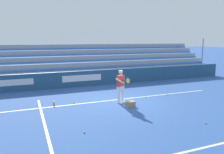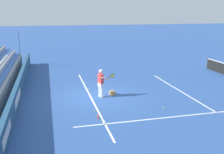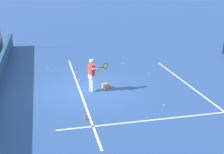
{
  "view_description": "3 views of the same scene",
  "coord_description": "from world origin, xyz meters",
  "px_view_note": "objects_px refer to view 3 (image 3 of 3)",
  "views": [
    {
      "loc": [
        4.69,
        10.21,
        3.26
      ],
      "look_at": [
        0.45,
        -0.29,
        1.33
      ],
      "focal_mm": 35.0,
      "sensor_mm": 36.0,
      "label": 1
    },
    {
      "loc": [
        15.3,
        -2.94,
        5.23
      ],
      "look_at": [
        -0.33,
        0.95,
        1.11
      ],
      "focal_mm": 42.0,
      "sensor_mm": 36.0,
      "label": 2
    },
    {
      "loc": [
        15.38,
        -2.31,
        5.98
      ],
      "look_at": [
        0.98,
        1.02,
        0.98
      ],
      "focal_mm": 50.0,
      "sensor_mm": 36.0,
      "label": 3
    }
  ],
  "objects_px": {
    "tennis_player": "(92,75)",
    "tennis_ball_midcourt": "(48,69)",
    "tennis_ball_near_player": "(76,72)",
    "tennis_ball_far_left": "(149,74)",
    "tennis_ball_by_box": "(82,109)",
    "tennis_ball_on_baseline": "(79,80)",
    "tennis_ball_stray_back": "(124,64)",
    "ball_box_cardboard": "(106,86)",
    "water_bottle": "(86,117)",
    "tennis_ball_toward_net": "(164,106)"
  },
  "relations": [
    {
      "from": "ball_box_cardboard",
      "to": "tennis_ball_far_left",
      "type": "relative_size",
      "value": 6.06
    },
    {
      "from": "tennis_player",
      "to": "tennis_ball_far_left",
      "type": "relative_size",
      "value": 25.98
    },
    {
      "from": "tennis_ball_near_player",
      "to": "water_bottle",
      "type": "height_order",
      "value": "water_bottle"
    },
    {
      "from": "tennis_ball_near_player",
      "to": "tennis_ball_stray_back",
      "type": "height_order",
      "value": "same"
    },
    {
      "from": "tennis_ball_far_left",
      "to": "tennis_ball_on_baseline",
      "type": "xyz_separation_m",
      "value": [
        0.15,
        -4.33,
        0.0
      ]
    },
    {
      "from": "tennis_ball_stray_back",
      "to": "tennis_ball_midcourt",
      "type": "relative_size",
      "value": 1.0
    },
    {
      "from": "ball_box_cardboard",
      "to": "tennis_ball_stray_back",
      "type": "bearing_deg",
      "value": 153.43
    },
    {
      "from": "tennis_ball_near_player",
      "to": "tennis_ball_far_left",
      "type": "distance_m",
      "value": 4.58
    },
    {
      "from": "ball_box_cardboard",
      "to": "tennis_ball_midcourt",
      "type": "xyz_separation_m",
      "value": [
        -4.25,
        -2.9,
        -0.1
      ]
    },
    {
      "from": "tennis_ball_by_box",
      "to": "tennis_ball_on_baseline",
      "type": "height_order",
      "value": "same"
    },
    {
      "from": "tennis_player",
      "to": "tennis_ball_by_box",
      "type": "relative_size",
      "value": 25.98
    },
    {
      "from": "tennis_ball_toward_net",
      "to": "tennis_ball_on_baseline",
      "type": "distance_m",
      "value": 5.66
    },
    {
      "from": "tennis_ball_far_left",
      "to": "tennis_ball_toward_net",
      "type": "distance_m",
      "value": 4.76
    },
    {
      "from": "tennis_ball_stray_back",
      "to": "tennis_ball_midcourt",
      "type": "distance_m",
      "value": 5.05
    },
    {
      "from": "tennis_ball_near_player",
      "to": "water_bottle",
      "type": "xyz_separation_m",
      "value": [
        6.63,
        -0.35,
        0.08
      ]
    },
    {
      "from": "tennis_ball_far_left",
      "to": "tennis_ball_by_box",
      "type": "bearing_deg",
      "value": -48.14
    },
    {
      "from": "ball_box_cardboard",
      "to": "tennis_ball_on_baseline",
      "type": "relative_size",
      "value": 6.06
    },
    {
      "from": "tennis_ball_near_player",
      "to": "tennis_ball_far_left",
      "type": "relative_size",
      "value": 1.0
    },
    {
      "from": "water_bottle",
      "to": "tennis_ball_toward_net",
      "type": "bearing_deg",
      "value": 98.54
    },
    {
      "from": "ball_box_cardboard",
      "to": "tennis_ball_by_box",
      "type": "relative_size",
      "value": 6.06
    },
    {
      "from": "tennis_ball_stray_back",
      "to": "tennis_ball_far_left",
      "type": "height_order",
      "value": "same"
    },
    {
      "from": "tennis_player",
      "to": "tennis_ball_on_baseline",
      "type": "xyz_separation_m",
      "value": [
        -1.78,
        -0.46,
        -0.86
      ]
    },
    {
      "from": "tennis_ball_by_box",
      "to": "tennis_ball_on_baseline",
      "type": "relative_size",
      "value": 1.0
    },
    {
      "from": "tennis_player",
      "to": "tennis_ball_toward_net",
      "type": "xyz_separation_m",
      "value": [
        2.74,
        2.94,
        -0.86
      ]
    },
    {
      "from": "water_bottle",
      "to": "tennis_ball_stray_back",
      "type": "bearing_deg",
      "value": 154.29
    },
    {
      "from": "tennis_ball_near_player",
      "to": "tennis_ball_by_box",
      "type": "distance_m",
      "value": 5.63
    },
    {
      "from": "tennis_ball_stray_back",
      "to": "tennis_player",
      "type": "bearing_deg",
      "value": -32.95
    },
    {
      "from": "tennis_player",
      "to": "tennis_ball_toward_net",
      "type": "relative_size",
      "value": 25.98
    },
    {
      "from": "tennis_ball_midcourt",
      "to": "ball_box_cardboard",
      "type": "bearing_deg",
      "value": 34.26
    },
    {
      "from": "tennis_ball_midcourt",
      "to": "tennis_ball_on_baseline",
      "type": "xyz_separation_m",
      "value": [
        2.67,
        1.68,
        0.0
      ]
    },
    {
      "from": "tennis_ball_near_player",
      "to": "tennis_ball_midcourt",
      "type": "xyz_separation_m",
      "value": [
        -1.13,
        -1.64,
        0.0
      ]
    },
    {
      "from": "tennis_ball_stray_back",
      "to": "tennis_ball_midcourt",
      "type": "xyz_separation_m",
      "value": [
        0.05,
        -5.05,
        0.0
      ]
    },
    {
      "from": "tennis_ball_stray_back",
      "to": "tennis_ball_by_box",
      "type": "bearing_deg",
      "value": -28.97
    },
    {
      "from": "tennis_ball_near_player",
      "to": "tennis_ball_toward_net",
      "type": "distance_m",
      "value": 6.97
    },
    {
      "from": "tennis_ball_far_left",
      "to": "tennis_ball_near_player",
      "type": "bearing_deg",
      "value": -107.63
    },
    {
      "from": "tennis_ball_far_left",
      "to": "tennis_ball_on_baseline",
      "type": "height_order",
      "value": "same"
    },
    {
      "from": "tennis_player",
      "to": "tennis_ball_midcourt",
      "type": "xyz_separation_m",
      "value": [
        -4.45,
        -2.13,
        -0.86
      ]
    },
    {
      "from": "tennis_ball_midcourt",
      "to": "tennis_player",
      "type": "bearing_deg",
      "value": 25.65
    },
    {
      "from": "tennis_ball_far_left",
      "to": "tennis_ball_on_baseline",
      "type": "distance_m",
      "value": 4.33
    },
    {
      "from": "tennis_player",
      "to": "tennis_ball_far_left",
      "type": "height_order",
      "value": "tennis_player"
    },
    {
      "from": "tennis_ball_toward_net",
      "to": "tennis_ball_on_baseline",
      "type": "xyz_separation_m",
      "value": [
        -4.52,
        -3.4,
        0.0
      ]
    },
    {
      "from": "tennis_ball_stray_back",
      "to": "tennis_ball_far_left",
      "type": "xyz_separation_m",
      "value": [
        2.56,
        0.96,
        0.0
      ]
    },
    {
      "from": "ball_box_cardboard",
      "to": "tennis_ball_by_box",
      "type": "distance_m",
      "value": 2.97
    },
    {
      "from": "tennis_ball_on_baseline",
      "to": "tennis_player",
      "type": "bearing_deg",
      "value": 14.4
    },
    {
      "from": "tennis_ball_midcourt",
      "to": "tennis_ball_on_baseline",
      "type": "relative_size",
      "value": 1.0
    },
    {
      "from": "tennis_ball_near_player",
      "to": "tennis_ball_stray_back",
      "type": "relative_size",
      "value": 1.0
    },
    {
      "from": "tennis_ball_by_box",
      "to": "tennis_ball_near_player",
      "type": "bearing_deg",
      "value": 176.41
    },
    {
      "from": "tennis_ball_on_baseline",
      "to": "water_bottle",
      "type": "bearing_deg",
      "value": -4.36
    },
    {
      "from": "tennis_ball_by_box",
      "to": "water_bottle",
      "type": "height_order",
      "value": "water_bottle"
    },
    {
      "from": "tennis_ball_stray_back",
      "to": "water_bottle",
      "type": "relative_size",
      "value": 0.3
    }
  ]
}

